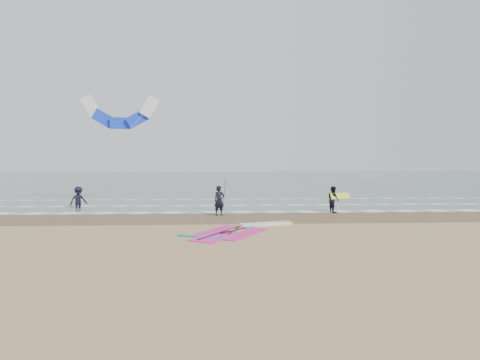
{
  "coord_description": "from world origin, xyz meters",
  "views": [
    {
      "loc": [
        -1.55,
        -18.23,
        3.42
      ],
      "look_at": [
        -0.26,
        5.0,
        2.2
      ],
      "focal_mm": 32.0,
      "sensor_mm": 36.0,
      "label": 1
    }
  ],
  "objects": [
    {
      "name": "windsurf_rig",
      "position": [
        -0.42,
        1.53,
        0.04
      ],
      "size": [
        5.64,
        5.34,
        0.14
      ],
      "color": "white",
      "rests_on": "ground"
    },
    {
      "name": "sea_water",
      "position": [
        0.0,
        48.0,
        0.01
      ],
      "size": [
        120.0,
        80.0,
        0.02
      ],
      "primitive_type": "cube",
      "color": "#47605E",
      "rests_on": "ground"
    },
    {
      "name": "person_standing",
      "position": [
        -1.38,
        6.87,
        0.88
      ],
      "size": [
        0.76,
        0.64,
        1.76
      ],
      "primitive_type": "imported",
      "rotation": [
        0.0,
        0.0,
        0.41
      ],
      "color": "black",
      "rests_on": "ground"
    },
    {
      "name": "person_walking",
      "position": [
        5.72,
        7.89,
        0.82
      ],
      "size": [
        0.79,
        0.92,
        1.65
      ],
      "primitive_type": "imported",
      "rotation": [
        0.0,
        0.0,
        1.8
      ],
      "color": "black",
      "rests_on": "ground"
    },
    {
      "name": "carried_kiteboard",
      "position": [
        6.12,
        7.79,
        1.04
      ],
      "size": [
        1.3,
        0.51,
        0.39
      ],
      "color": "yellow",
      "rests_on": "ground"
    },
    {
      "name": "wet_sand_band",
      "position": [
        0.0,
        6.0,
        0.0
      ],
      "size": [
        120.0,
        5.0,
        0.01
      ],
      "primitive_type": "cube",
      "color": "brown",
      "rests_on": "ground"
    },
    {
      "name": "person_wading",
      "position": [
        -10.8,
        10.88,
        0.92
      ],
      "size": [
        1.34,
        1.31,
        1.84
      ],
      "primitive_type": "imported",
      "rotation": [
        0.0,
        0.0,
        0.74
      ],
      "color": "black",
      "rests_on": "ground"
    },
    {
      "name": "held_pole",
      "position": [
        -1.08,
        6.87,
        1.29
      ],
      "size": [
        0.17,
        0.86,
        1.82
      ],
      "color": "black",
      "rests_on": "ground"
    },
    {
      "name": "foam_waterline",
      "position": [
        0.0,
        10.44,
        0.03
      ],
      "size": [
        120.0,
        9.15,
        0.02
      ],
      "color": "white",
      "rests_on": "ground"
    },
    {
      "name": "surf_kite",
      "position": [
        -8.76,
        14.57,
        6.64
      ],
      "size": [
        5.87,
        3.98,
        6.93
      ],
      "color": "white",
      "rests_on": "ground"
    },
    {
      "name": "ground",
      "position": [
        0.0,
        0.0,
        0.0
      ],
      "size": [
        120.0,
        120.0,
        0.0
      ],
      "primitive_type": "plane",
      "color": "tan",
      "rests_on": "ground"
    }
  ]
}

